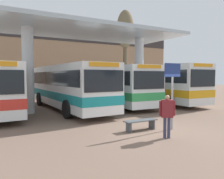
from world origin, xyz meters
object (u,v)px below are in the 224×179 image
object	(u,v)px
waiting_bench_near_pillar	(141,123)
pedestrian_waiting	(167,112)
transit_bus_center_bay	(67,85)
poplar_tree_behind_left	(125,32)
info_sign_platform	(172,83)
transit_bus_far_right_bay	(154,82)
parked_car_street	(134,85)
transit_bus_right_bay	(109,84)

from	to	relation	value
waiting_bench_near_pillar	pedestrian_waiting	bearing A→B (deg)	-83.49
transit_bus_center_bay	poplar_tree_behind_left	xyz separation A→B (m)	(7.98, 4.71, 5.37)
transit_bus_center_bay	info_sign_platform	size ratio (longest dim) A/B	3.82
transit_bus_center_bay	transit_bus_far_right_bay	size ratio (longest dim) A/B	1.01
transit_bus_far_right_bay	parked_car_street	distance (m)	11.34
transit_bus_center_bay	waiting_bench_near_pillar	size ratio (longest dim) A/B	7.23
waiting_bench_near_pillar	parked_car_street	world-z (taller)	parked_car_street
transit_bus_right_bay	waiting_bench_near_pillar	bearing A→B (deg)	72.52
transit_bus_center_bay	pedestrian_waiting	distance (m)	9.32
transit_bus_center_bay	info_sign_platform	distance (m)	8.61
info_sign_platform	transit_bus_far_right_bay	bearing A→B (deg)	55.06
poplar_tree_behind_left	transit_bus_right_bay	bearing A→B (deg)	-137.83
transit_bus_far_right_bay	waiting_bench_near_pillar	world-z (taller)	transit_bus_far_right_bay
waiting_bench_near_pillar	parked_car_street	size ratio (longest dim) A/B	0.35
poplar_tree_behind_left	parked_car_street	size ratio (longest dim) A/B	2.11
transit_bus_right_bay	poplar_tree_behind_left	distance (m)	7.44
transit_bus_far_right_bay	poplar_tree_behind_left	xyz separation A→B (m)	(-0.38, 4.36, 5.29)
transit_bus_far_right_bay	info_sign_platform	xyz separation A→B (m)	(-6.03, -8.63, 0.28)
pedestrian_waiting	parked_car_street	xyz separation A→B (m)	(12.07, 19.78, 0.04)
waiting_bench_near_pillar	info_sign_platform	bearing A→B (deg)	-22.33
info_sign_platform	poplar_tree_behind_left	size ratio (longest dim) A/B	0.31
transit_bus_center_bay	info_sign_platform	bearing A→B (deg)	102.95
info_sign_platform	parked_car_street	size ratio (longest dim) A/B	0.66
pedestrian_waiting	poplar_tree_behind_left	size ratio (longest dim) A/B	0.18
transit_bus_far_right_bay	poplar_tree_behind_left	distance (m)	6.87
transit_bus_far_right_bay	poplar_tree_behind_left	bearing A→B (deg)	-83.26
info_sign_platform	waiting_bench_near_pillar	bearing A→B (deg)	157.67
transit_bus_far_right_bay	pedestrian_waiting	bearing A→B (deg)	54.83
info_sign_platform	pedestrian_waiting	world-z (taller)	info_sign_platform
poplar_tree_behind_left	waiting_bench_near_pillar	bearing A→B (deg)	-119.29
transit_bus_far_right_bay	parked_car_street	world-z (taller)	transit_bus_far_right_bay
poplar_tree_behind_left	info_sign_platform	bearing A→B (deg)	-113.50
transit_bus_far_right_bay	pedestrian_waiting	xyz separation A→B (m)	(-7.19, -9.57, -0.82)
transit_bus_far_right_bay	poplar_tree_behind_left	size ratio (longest dim) A/B	1.18
info_sign_platform	pedestrian_waiting	bearing A→B (deg)	-141.12
pedestrian_waiting	parked_car_street	world-z (taller)	parked_car_street
pedestrian_waiting	parked_car_street	bearing A→B (deg)	90.65
pedestrian_waiting	transit_bus_center_bay	bearing A→B (deg)	129.29
waiting_bench_near_pillar	parked_car_street	xyz separation A→B (m)	(12.24, 18.29, 0.73)
transit_bus_center_bay	transit_bus_far_right_bay	bearing A→B (deg)	179.59
transit_bus_far_right_bay	waiting_bench_near_pillar	size ratio (longest dim) A/B	7.15
poplar_tree_behind_left	transit_bus_center_bay	bearing A→B (deg)	-149.45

